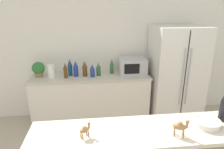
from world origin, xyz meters
name	(u,v)px	position (x,y,z in m)	size (l,w,h in m)	color
wall_back	(106,50)	(0.00, 2.73, 1.27)	(8.00, 0.06, 2.55)	white
back_counter	(91,98)	(-0.30, 2.40, 0.45)	(2.07, 0.63, 0.90)	silver
refrigerator	(175,75)	(1.23, 2.31, 0.87)	(0.88, 0.76, 1.75)	silver
potted_plant	(38,69)	(-1.18, 2.42, 1.04)	(0.21, 0.21, 0.26)	#9E6B47
paper_towel_roll	(51,71)	(-0.96, 2.35, 1.01)	(0.12, 0.12, 0.22)	white
microwave	(132,66)	(0.45, 2.42, 1.04)	(0.48, 0.37, 0.28)	#B2B5BA
back_bottle_0	(70,68)	(-0.65, 2.43, 1.05)	(0.08, 0.08, 0.30)	navy
back_bottle_1	(92,71)	(-0.27, 2.31, 1.01)	(0.08, 0.08, 0.23)	navy
back_bottle_2	(65,70)	(-0.72, 2.31, 1.03)	(0.06, 0.06, 0.27)	brown
back_bottle_3	(112,66)	(0.08, 2.46, 1.03)	(0.07, 0.07, 0.27)	#2D6033
back_bottle_4	(98,69)	(-0.16, 2.38, 1.01)	(0.08, 0.08, 0.24)	#2D6033
back_bottle_5	(76,69)	(-0.55, 2.37, 1.04)	(0.08, 0.08, 0.28)	navy
back_bottle_6	(85,69)	(-0.40, 2.36, 1.04)	(0.08, 0.08, 0.28)	brown
fruit_bowl	(207,123)	(0.75, 0.51, 1.05)	(0.24, 0.24, 0.06)	white
camel_figurine	(85,129)	(-0.36, 0.46, 1.09)	(0.10, 0.09, 0.13)	olive
camel_figurine_second	(180,126)	(0.43, 0.39, 1.11)	(0.13, 0.10, 0.16)	olive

